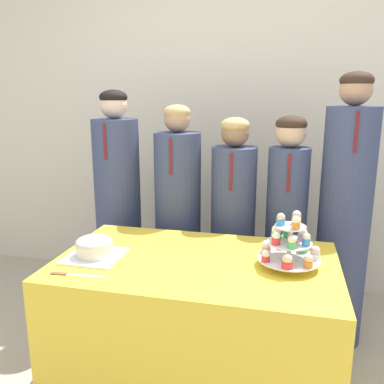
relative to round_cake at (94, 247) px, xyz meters
name	(u,v)px	position (x,y,z in m)	size (l,w,h in m)	color
wall_back	(237,116)	(0.49, 1.49, 0.56)	(9.00, 0.06, 2.70)	beige
table	(196,328)	(0.49, 0.08, -0.42)	(1.34, 0.80, 0.73)	yellow
round_cake	(94,247)	(0.00, 0.00, 0.00)	(0.26, 0.26, 0.11)	white
cake_knife	(69,275)	(-0.02, -0.21, -0.05)	(0.25, 0.04, 0.01)	silver
cupcake_stand	(290,244)	(0.92, 0.11, 0.06)	(0.29, 0.29, 0.26)	silver
student_0	(118,213)	(-0.20, 0.75, -0.06)	(0.30, 0.31, 1.54)	#384266
student_1	(178,224)	(0.22, 0.75, -0.10)	(0.30, 0.30, 1.45)	#384266
student_2	(233,232)	(0.58, 0.75, -0.13)	(0.28, 0.28, 1.38)	#384266
student_3	(285,232)	(0.90, 0.75, -0.11)	(0.25, 0.25, 1.39)	#384266
student_4	(344,221)	(1.24, 0.75, -0.01)	(0.30, 0.30, 1.64)	#384266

